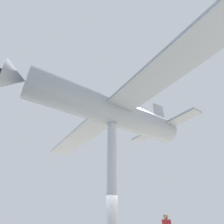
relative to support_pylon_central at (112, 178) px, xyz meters
name	(u,v)px	position (x,y,z in m)	size (l,w,h in m)	color
support_pylon_central	(112,178)	(0.00, 0.00, 0.00)	(0.60, 0.60, 6.88)	#B7B7BC
suspended_airplane	(110,111)	(0.04, 0.20, 4.43)	(21.27, 13.24, 3.44)	#93999E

